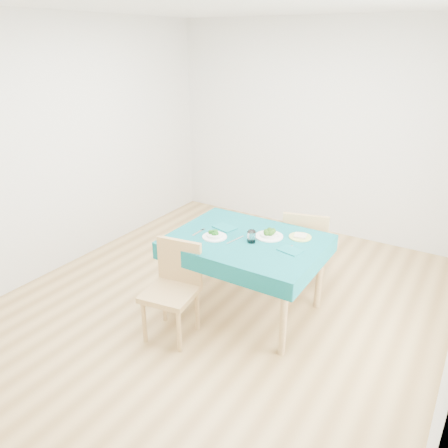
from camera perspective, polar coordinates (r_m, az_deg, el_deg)
The scene contains 16 objects.
room_shell at distance 3.87m, azimuth 0.00°, elevation 6.80°, with size 4.02×4.52×2.73m.
table at distance 4.14m, azimuth 2.90°, elevation -6.70°, with size 1.36×1.03×0.76m, color #075256.
chair_near at distance 3.75m, azimuth -7.14°, elevation -7.74°, with size 0.42×0.46×1.05m, color #AA854F.
chair_far at distance 4.62m, azimuth 10.77°, elevation -1.21°, with size 0.45×0.49×1.13m, color #AA854F.
bowl_near at distance 3.97m, azimuth -1.24°, elevation -1.32°, with size 0.23×0.23×0.07m, color white, non-canonical shape.
bowl_far at distance 4.00m, azimuth 5.93°, elevation -1.17°, with size 0.26×0.26×0.08m, color white, non-canonical shape.
fork_near at distance 4.09m, azimuth -3.42°, elevation -1.11°, with size 0.02×0.17×0.00m, color silver.
knife_near at distance 3.94m, azimuth 1.49°, elevation -2.07°, with size 0.02×0.22×0.00m, color silver.
fork_far at distance 4.04m, azimuth 4.62°, elevation -1.46°, with size 0.02×0.16×0.00m, color silver.
knife_far at distance 3.80m, azimuth 8.59°, elevation -3.34°, with size 0.01×0.19×0.00m, color silver.
napkin_near at distance 4.18m, azimuth 0.08°, elevation -0.46°, with size 0.21×0.15×0.01m, color #0B5C5F.
napkin_far at distance 3.77m, azimuth 8.62°, elevation -3.44°, with size 0.19×0.13×0.01m, color #0B5C5F.
tumbler_center at distance 3.94m, azimuth 3.62°, elevation -1.44°, with size 0.07×0.07×0.09m, color white.
tumbler_side at distance 3.88m, azimuth 3.61°, elevation -1.71°, with size 0.08×0.08×0.10m, color white.
side_plate at distance 4.04m, azimuth 9.93°, elevation -1.68°, with size 0.21×0.21×0.01m, color #B5C861.
bread_slice at distance 4.04m, azimuth 9.94°, elevation -1.50°, with size 0.11×0.11×0.02m, color beige.
Camera 1 is at (1.96, -3.16, 2.43)m, focal length 35.00 mm.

